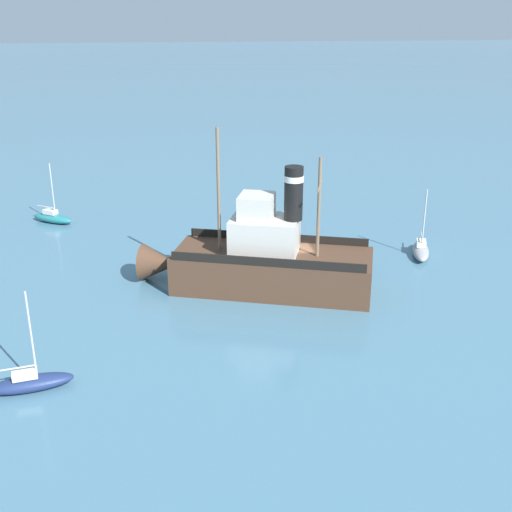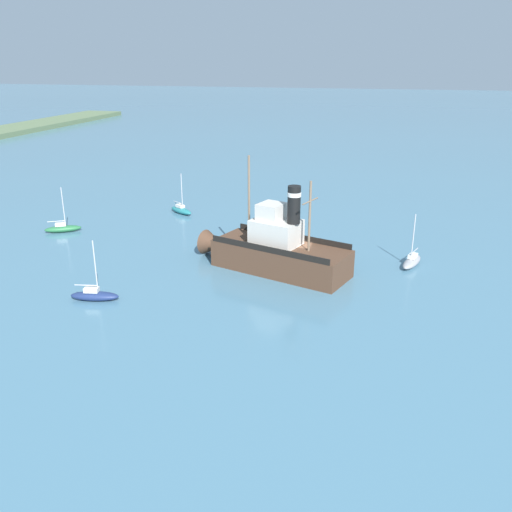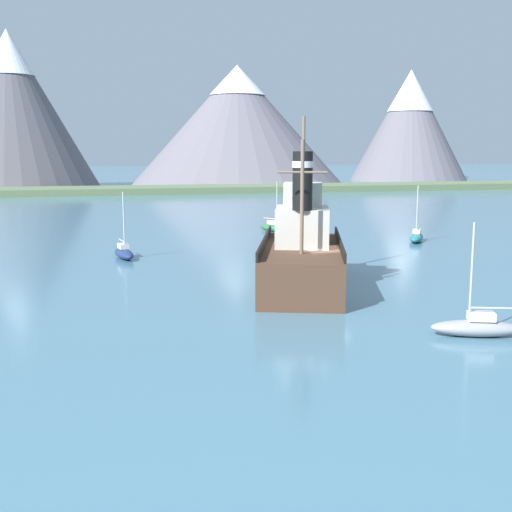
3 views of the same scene
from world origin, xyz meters
TOP-DOWN VIEW (x-y plane):
  - ground_plane at (0.00, 0.00)m, footprint 600.00×600.00m
  - old_tugboat at (-0.82, 1.85)m, footprint 7.90×14.74m
  - sailboat_teal at (14.35, 16.88)m, footprint 2.98×3.79m
  - sailboat_navy at (-10.68, 13.94)m, footprint 1.81×3.94m
  - sailboat_grey at (3.26, -9.96)m, footprint 3.95×2.23m

SIDE VIEW (x-z plane):
  - ground_plane at x=0.00m, z-range 0.00..0.00m
  - sailboat_teal at x=14.35m, z-range -2.02..2.88m
  - sailboat_navy at x=-10.68m, z-range -2.02..2.88m
  - sailboat_grey at x=3.26m, z-range -2.02..2.88m
  - old_tugboat at x=-0.82m, z-range -3.12..6.78m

